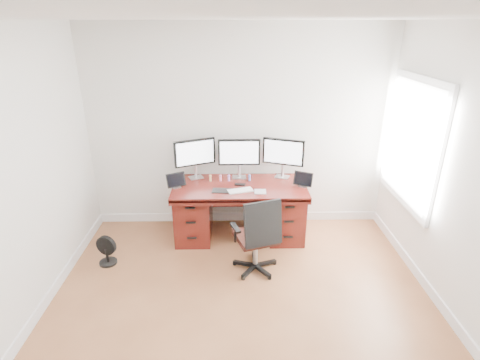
{
  "coord_description": "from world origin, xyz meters",
  "views": [
    {
      "loc": [
        -0.08,
        -2.58,
        2.67
      ],
      "look_at": [
        0.0,
        1.5,
        0.95
      ],
      "focal_mm": 28.0,
      "sensor_mm": 36.0,
      "label": 1
    }
  ],
  "objects_px": {
    "desk": "(240,208)",
    "floor_fan": "(106,251)",
    "office_chair": "(257,248)",
    "keyboard": "(240,191)",
    "monitor_center": "(239,154)"
  },
  "relations": [
    {
      "from": "desk",
      "to": "floor_fan",
      "type": "height_order",
      "value": "desk"
    },
    {
      "from": "office_chair",
      "to": "keyboard",
      "type": "bearing_deg",
      "value": 88.13
    },
    {
      "from": "office_chair",
      "to": "monitor_center",
      "type": "distance_m",
      "value": 1.31
    },
    {
      "from": "desk",
      "to": "monitor_center",
      "type": "distance_m",
      "value": 0.72
    },
    {
      "from": "monitor_center",
      "to": "floor_fan",
      "type": "bearing_deg",
      "value": -151.9
    },
    {
      "from": "office_chair",
      "to": "keyboard",
      "type": "relative_size",
      "value": 3.08
    },
    {
      "from": "floor_fan",
      "to": "keyboard",
      "type": "relative_size",
      "value": 1.17
    },
    {
      "from": "desk",
      "to": "floor_fan",
      "type": "bearing_deg",
      "value": -158.57
    },
    {
      "from": "office_chair",
      "to": "floor_fan",
      "type": "bearing_deg",
      "value": 155.71
    },
    {
      "from": "floor_fan",
      "to": "monitor_center",
      "type": "bearing_deg",
      "value": 45.88
    },
    {
      "from": "desk",
      "to": "floor_fan",
      "type": "distance_m",
      "value": 1.72
    },
    {
      "from": "keyboard",
      "to": "desk",
      "type": "bearing_deg",
      "value": 74.79
    },
    {
      "from": "office_chair",
      "to": "floor_fan",
      "type": "distance_m",
      "value": 1.79
    },
    {
      "from": "floor_fan",
      "to": "monitor_center",
      "type": "distance_m",
      "value": 2.03
    },
    {
      "from": "desk",
      "to": "floor_fan",
      "type": "relative_size",
      "value": 4.72
    }
  ]
}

